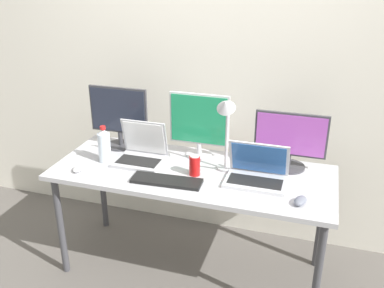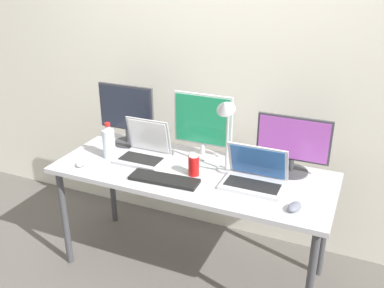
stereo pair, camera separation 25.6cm
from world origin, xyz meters
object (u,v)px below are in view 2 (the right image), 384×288
at_px(soda_can_near_keyboard, 194,165).
at_px(laptop_silver, 145,150).
at_px(mouse_by_laptop, 82,163).
at_px(monitor_center, 203,124).
at_px(water_bottle, 109,142).
at_px(monitor_left, 126,113).
at_px(keyboard_main, 164,179).
at_px(desk_lamp, 226,121).
at_px(laptop_secondary, 255,176).
at_px(mouse_by_keyboard, 294,207).
at_px(work_desk, 192,180).
at_px(monitor_right, 293,144).

bearing_deg(soda_can_near_keyboard, laptop_silver, 167.42).
bearing_deg(mouse_by_laptop, soda_can_near_keyboard, 7.29).
relative_size(monitor_center, water_bottle, 1.76).
distance_m(monitor_left, keyboard_main, 0.67).
bearing_deg(desk_lamp, soda_can_near_keyboard, -150.35).
height_order(monitor_center, water_bottle, monitor_center).
relative_size(laptop_silver, water_bottle, 1.26).
distance_m(laptop_secondary, desk_lamp, 0.36).
xyz_separation_m(monitor_center, mouse_by_keyboard, (0.69, -0.42, -0.21)).
height_order(work_desk, desk_lamp, desk_lamp).
relative_size(monitor_left, mouse_by_laptop, 3.84).
relative_size(monitor_left, monitor_right, 0.96).
height_order(monitor_right, mouse_by_keyboard, monitor_right).
bearing_deg(mouse_by_keyboard, monitor_left, 177.63).
xyz_separation_m(mouse_by_keyboard, mouse_by_laptop, (-1.33, -0.01, -0.00)).
distance_m(monitor_center, soda_can_near_keyboard, 0.32).
height_order(keyboard_main, mouse_by_keyboard, mouse_by_keyboard).
xyz_separation_m(work_desk, monitor_right, (0.56, 0.22, 0.25)).
distance_m(laptop_secondary, mouse_by_keyboard, 0.32).
distance_m(laptop_silver, mouse_by_laptop, 0.40).
bearing_deg(laptop_secondary, desk_lamp, 163.35).
bearing_deg(soda_can_near_keyboard, desk_lamp, 29.65).
height_order(monitor_left, water_bottle, monitor_left).
height_order(laptop_secondary, mouse_by_laptop, laptop_secondary).
height_order(monitor_center, laptop_silver, monitor_center).
distance_m(laptop_silver, mouse_by_keyboard, 1.05).
distance_m(monitor_right, mouse_by_laptop, 1.31).
bearing_deg(monitor_left, monitor_center, 1.19).
bearing_deg(mouse_by_keyboard, monitor_center, 164.22).
relative_size(keyboard_main, mouse_by_keyboard, 3.95).
xyz_separation_m(monitor_center, keyboard_main, (-0.07, -0.41, -0.22)).
xyz_separation_m(mouse_by_laptop, desk_lamp, (0.86, 0.25, 0.32)).
bearing_deg(soda_can_near_keyboard, laptop_secondary, 4.47).
bearing_deg(monitor_center, water_bottle, -154.56).
relative_size(monitor_left, laptop_secondary, 1.20).
height_order(monitor_center, mouse_by_laptop, monitor_center).
bearing_deg(monitor_right, laptop_secondary, -123.33).
xyz_separation_m(monitor_right, mouse_by_keyboard, (0.11, -0.42, -0.17)).
xyz_separation_m(laptop_silver, soda_can_near_keyboard, (0.38, -0.09, 0.00)).
relative_size(laptop_secondary, mouse_by_laptop, 3.20).
xyz_separation_m(keyboard_main, soda_can_near_keyboard, (0.13, 0.14, 0.05)).
relative_size(monitor_right, laptop_secondary, 1.25).
height_order(laptop_silver, keyboard_main, laptop_silver).
height_order(keyboard_main, soda_can_near_keyboard, soda_can_near_keyboard).
bearing_deg(work_desk, monitor_center, 95.79).
height_order(laptop_silver, laptop_secondary, laptop_silver).
height_order(mouse_by_laptop, water_bottle, water_bottle).
bearing_deg(laptop_silver, soda_can_near_keyboard, -12.58).
bearing_deg(laptop_secondary, mouse_by_laptop, -170.03).
bearing_deg(soda_can_near_keyboard, monitor_center, 101.17).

